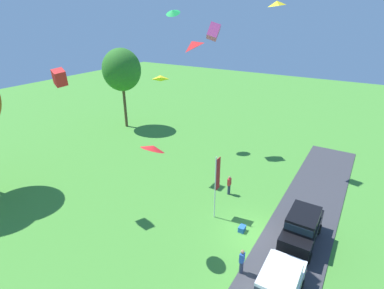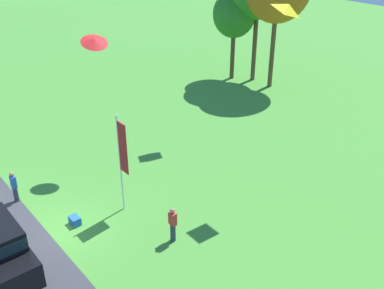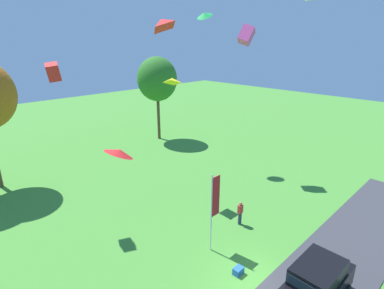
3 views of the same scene
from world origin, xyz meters
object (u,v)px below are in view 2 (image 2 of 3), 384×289
Objects in this scene: person_beside_suv at (14,187)px; tree_left_of_center at (234,14)px; person_watching_sky at (173,224)px; cooler_box at (75,221)px; kite_delta_near_flag at (94,41)px; kite_diamond_topmost at (289,8)px; flag_banner at (122,154)px.

tree_left_of_center reaches higher than person_beside_suv.
tree_left_of_center reaches higher than person_watching_sky.
kite_delta_near_flag is (-4.18, 4.11, 6.84)m from cooler_box.
cooler_box is 0.53× the size of kite_diamond_topmost.
person_beside_suv reaches higher than cooler_box.
person_watching_sky reaches higher than cooler_box.
person_beside_suv is 8.29m from kite_delta_near_flag.
flag_banner is 4.71× the size of kite_diamond_topmost.
cooler_box is at bearing 21.73° from person_beside_suv.
flag_banner is 9.71m from kite_diamond_topmost.
kite_diamond_topmost reaches higher than flag_banner.
person_beside_suv is 0.34× the size of flag_banner.
cooler_box is 13.50m from kite_diamond_topmost.
kite_diamond_topmost reaches higher than cooler_box.
kite_delta_near_flag reaches higher than cooler_box.
kite_delta_near_flag is (-4.83, 1.71, 3.88)m from flag_banner.
cooler_box is at bearing -111.50° from kite_diamond_topmost.
cooler_box is 0.40× the size of kite_delta_near_flag.
person_beside_suv is at bearing -82.79° from kite_delta_near_flag.
kite_diamond_topmost reaches higher than kite_delta_near_flag.
cooler_box is (3.49, 1.39, -0.68)m from person_beside_suv.
cooler_box is (-0.65, -2.40, -2.96)m from flag_banner.
person_watching_sky is at bearing 29.79° from person_beside_suv.
kite_delta_near_flag is at bearing -70.08° from tree_left_of_center.
tree_left_of_center is 17.41m from kite_diamond_topmost.
tree_left_of_center reaches higher than flag_banner.
kite_delta_near_flag reaches higher than flag_banner.
person_watching_sky is 0.34× the size of flag_banner.
person_beside_suv is 1.62× the size of kite_diamond_topmost.
tree_left_of_center is at bearing 106.74° from person_beside_suv.
flag_banner is 6.43m from kite_delta_near_flag.
kite_diamond_topmost is at bearing 33.82° from kite_delta_near_flag.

